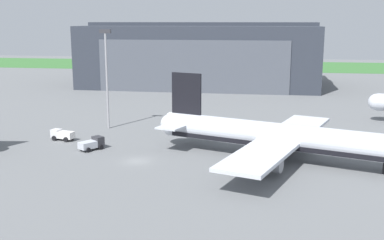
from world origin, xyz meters
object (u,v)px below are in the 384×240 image
at_px(baggage_tug, 62,135).
at_px(apron_light_mast, 107,72).
at_px(maintenance_hangar, 201,55).
at_px(airliner_near_right, 287,138).
at_px(ops_van, 92,144).

distance_m(baggage_tug, apron_light_mast, 16.76).
height_order(maintenance_hangar, apron_light_mast, maintenance_hangar).
bearing_deg(baggage_tug, airliner_near_right, -9.34).
xyz_separation_m(airliner_near_right, apron_light_mast, (-36.90, 18.40, 8.32)).
relative_size(airliner_near_right, apron_light_mast, 2.20).
xyz_separation_m(ops_van, baggage_tug, (-8.13, 5.60, 0.01)).
relative_size(maintenance_hangar, ops_van, 16.82).
height_order(ops_van, apron_light_mast, apron_light_mast).
xyz_separation_m(maintenance_hangar, airliner_near_right, (27.09, -91.86, -6.77)).
bearing_deg(apron_light_mast, ops_van, -80.83).
distance_m(airliner_near_right, ops_van, 34.28).
height_order(ops_van, baggage_tug, ops_van).
xyz_separation_m(airliner_near_right, baggage_tug, (-42.28, 6.96, -2.68)).
bearing_deg(apron_light_mast, baggage_tug, -115.20).
bearing_deg(ops_van, apron_light_mast, 99.17).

